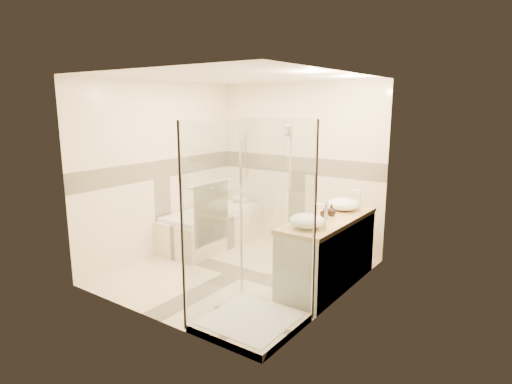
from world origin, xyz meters
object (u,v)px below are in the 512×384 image
Objects in this scene: vanity at (328,252)px; vessel_sink_far at (307,221)px; bathtub at (212,226)px; vessel_sink_near at (344,204)px; shower_enclosure at (245,274)px; amenity_bottle_a at (324,214)px; amenity_bottle_b at (331,210)px.

vessel_sink_far is (-0.02, -0.51, 0.50)m from vanity.
vessel_sink_near is (2.13, 0.11, 0.62)m from bathtub.
shower_enclosure reaches higher than vessel_sink_near.
shower_enclosure is at bearing -103.06° from amenity_bottle_a.
vessel_sink_far is at bearing -90.00° from amenity_bottle_a.
amenity_bottle_b is (2.13, -0.25, 0.61)m from bathtub.
vessel_sink_near reaches higher than vanity.
amenity_bottle_a is at bearing -90.00° from amenity_bottle_b.
shower_enclosure is 14.65× the size of amenity_bottle_a.
amenity_bottle_a reaches higher than vanity.
vessel_sink_near reaches higher than bathtub.
vanity is 4.14× the size of vessel_sink_far.
shower_enclosure is at bearing -102.97° from vanity.
vanity is at bearing -79.08° from amenity_bottle_b.
vessel_sink_far reaches higher than amenity_bottle_b.
amenity_bottle_b is (0.00, 0.62, -0.01)m from vessel_sink_far.
amenity_bottle_b is at bearing -90.00° from vessel_sink_near.
amenity_bottle_a is at bearing 90.00° from vessel_sink_far.
bathtub is 4.34× the size of vessel_sink_far.
shower_enclosure is (-0.29, -1.27, 0.08)m from vanity.
amenity_bottle_b is (0.00, -0.36, -0.01)m from vessel_sink_near.
bathtub is 2.22m from vessel_sink_near.
shower_enclosure is at bearing -98.96° from vessel_sink_near.
amenity_bottle_a is (0.27, 1.18, 0.41)m from shower_enclosure.
bathtub is 4.23× the size of vessel_sink_near.
bathtub is at bearing 157.97° from vessel_sink_far.
vanity is 0.50m from amenity_bottle_b.
bathtub is 2.26m from amenity_bottle_a.
vanity is 0.72m from vessel_sink_far.
shower_enclosure is 14.66× the size of amenity_bottle_b.
vessel_sink_near is at bearing 90.00° from amenity_bottle_b.
amenity_bottle_b is at bearing 100.92° from vanity.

